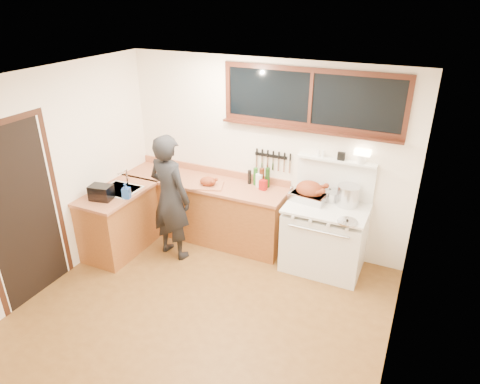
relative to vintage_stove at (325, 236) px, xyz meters
The scene contains 20 objects.
ground_plane 1.79m from the vintage_stove, 125.36° to the right, with size 4.00×3.50×0.02m, color brown.
room_shell 2.10m from the vintage_stove, 125.36° to the right, with size 4.10×3.60×2.65m.
counter_back 1.80m from the vintage_stove, behind, with size 2.44×0.64×1.00m.
counter_left 2.81m from the vintage_stove, 163.77° to the right, with size 0.64×1.09×0.90m.
sink_unit 2.80m from the vintage_stove, 165.17° to the right, with size 0.50×0.45×0.37m.
vintage_stove is the anchor object (origin of this frame).
back_window 1.67m from the vintage_stove, 142.49° to the left, with size 2.32×0.13×0.77m.
left_doorway 3.63m from the vintage_stove, 146.76° to the right, with size 0.02×1.04×2.17m.
knife_strip 1.26m from the vintage_stove, 160.10° to the left, with size 0.52×0.03×0.28m.
man 2.09m from the vintage_stove, 163.72° to the right, with size 0.70×0.53×1.74m.
soap_bottle 2.64m from the vintage_stove, 160.31° to the right, with size 0.12×0.12×0.21m.
toaster 2.94m from the vintage_stove, 159.06° to the right, with size 0.31×0.24×0.19m.
cutting_board 1.72m from the vintage_stove, behind, with size 0.48×0.42×0.14m.
roast_turkey 0.60m from the vintage_stove, 161.52° to the left, with size 0.51×0.40×0.25m.
stockpot 0.62m from the vintage_stove, 33.54° to the left, with size 0.30×0.30×0.26m.
saucepan 0.52m from the vintage_stove, 89.76° to the left, with size 0.21×0.30×0.12m.
pot_lid 0.63m from the vintage_stove, 44.89° to the right, with size 0.26×0.26×0.04m.
coffee_tin 1.05m from the vintage_stove, behind, with size 0.10×0.09×0.14m.
pitcher 1.15m from the vintage_stove, 169.51° to the left, with size 0.12×0.12×0.18m.
bottle_cluster 1.17m from the vintage_stove, 167.72° to the left, with size 0.33×0.07×0.28m.
Camera 1 is at (2.00, -3.37, 3.36)m, focal length 32.00 mm.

